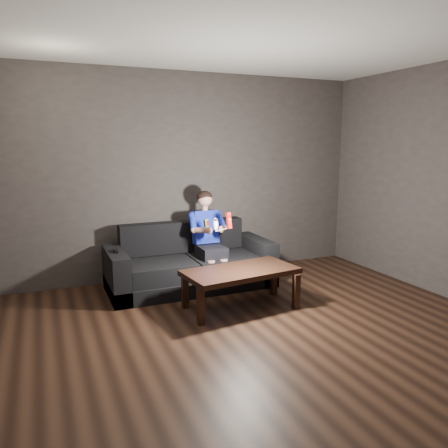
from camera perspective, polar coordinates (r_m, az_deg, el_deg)
name	(u,v)px	position (r m, az deg, el deg)	size (l,w,h in m)	color
floor	(278,351)	(3.99, 7.01, -16.12)	(5.00, 5.00, 0.00)	black
back_wall	(186,176)	(5.88, -5.00, 6.26)	(5.00, 0.04, 2.70)	#3B3533
ceiling	(285,20)	(3.68, 8.04, 24.85)	(5.00, 5.00, 0.02)	silver
sofa	(190,267)	(5.51, -4.46, -5.59)	(2.03, 0.88, 0.79)	black
child	(208,232)	(5.44, -2.06, -1.03)	(0.46, 0.57, 1.14)	black
wii_remote_red	(229,220)	(5.03, 0.65, 0.46)	(0.06, 0.08, 0.19)	red
nunchuk_white	(216,224)	(4.98, -1.11, -0.03)	(0.08, 0.10, 0.16)	white
wii_remote_black	(116,251)	(5.15, -13.94, -3.42)	(0.04, 0.15, 0.03)	black
coffee_table	(241,274)	(4.76, 2.18, -6.60)	(1.28, 0.75, 0.44)	black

